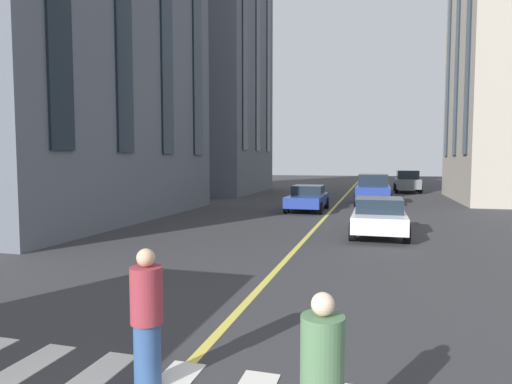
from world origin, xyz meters
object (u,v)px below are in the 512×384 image
at_px(car_blue_far, 308,198).
at_px(pedestrian_companion, 322,383).
at_px(car_white_trailing, 379,216).
at_px(car_grey_oncoming, 407,181).
at_px(car_blue_parked_b, 373,189).
at_px(pedestrian_near, 147,319).

distance_m(car_blue_far, pedestrian_companion, 19.92).
bearing_deg(car_white_trailing, car_grey_oncoming, -5.99).
relative_size(car_blue_far, car_grey_oncoming, 0.94).
height_order(car_blue_parked_b, pedestrian_companion, car_blue_parked_b).
bearing_deg(car_blue_parked_b, car_grey_oncoming, -13.27).
distance_m(car_grey_oncoming, pedestrian_companion, 36.05).
xyz_separation_m(car_grey_oncoming, car_blue_parked_b, (-11.69, 2.76, 0.00)).
distance_m(car_white_trailing, pedestrian_near, 12.07).
relative_size(car_white_trailing, car_grey_oncoming, 0.94).
bearing_deg(car_grey_oncoming, car_white_trailing, 174.01).
xyz_separation_m(car_blue_far, car_blue_parked_b, (4.56, -3.37, 0.27)).
xyz_separation_m(car_blue_far, pedestrian_companion, (-19.67, -3.15, 0.07)).
bearing_deg(car_blue_far, car_blue_parked_b, -36.47).
relative_size(pedestrian_near, pedestrian_companion, 1.06).
bearing_deg(car_grey_oncoming, pedestrian_near, 171.68).
distance_m(car_blue_far, car_blue_parked_b, 5.68).
distance_m(car_blue_far, pedestrian_near, 18.87).
distance_m(car_white_trailing, pedestrian_companion, 12.61).
height_order(car_blue_far, pedestrian_near, pedestrian_near).
bearing_deg(car_grey_oncoming, car_blue_parked_b, 166.73).
height_order(car_white_trailing, pedestrian_companion, pedestrian_companion).
bearing_deg(car_white_trailing, pedestrian_near, 167.15).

